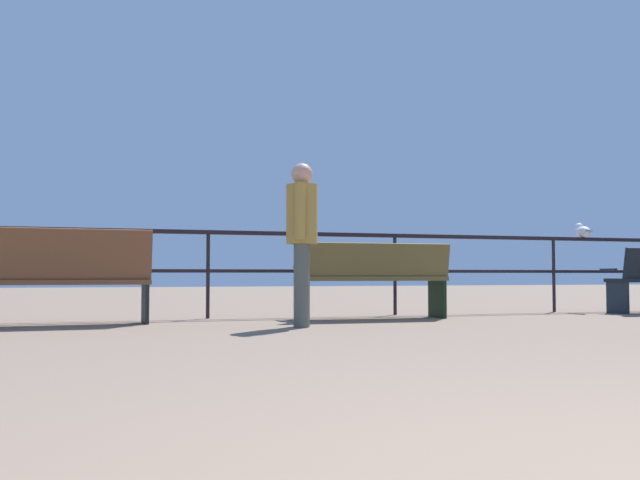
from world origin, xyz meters
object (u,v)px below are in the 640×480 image
Objects in this scene: bench_near_right at (374,275)px; person_by_bench at (302,233)px; bench_near_left at (62,272)px; seagull_on_rail at (583,231)px.

bench_near_right is 1.09× the size of person_by_bench.
seagull_on_rail reaches higher than bench_near_left.
seagull_on_rail is at bearing 12.57° from bench_near_right.
bench_near_right is 3.99× the size of seagull_on_rail.
person_by_bench is at bearing -22.11° from bench_near_left.
person_by_bench is 3.65× the size of seagull_on_rail.
bench_near_right is (3.42, 0.01, -0.03)m from bench_near_left.
bench_near_right is 3.68m from seagull_on_rail.
person_by_bench reaches higher than bench_near_left.
seagull_on_rail is (6.95, 0.80, 0.60)m from bench_near_left.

